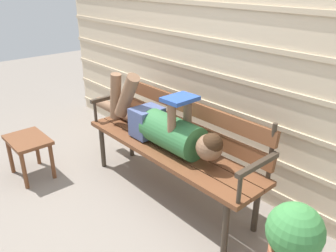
# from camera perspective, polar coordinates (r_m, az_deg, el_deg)

# --- Properties ---
(ground_plane) EXTENTS (12.00, 12.00, 0.00)m
(ground_plane) POSITION_cam_1_polar(r_m,az_deg,el_deg) (2.93, -0.92, -11.59)
(ground_plane) COLOR gray
(house_siding) EXTENTS (4.68, 0.08, 2.17)m
(house_siding) POSITION_cam_1_polar(r_m,az_deg,el_deg) (2.88, 8.31, 11.32)
(house_siding) COLOR beige
(house_siding) RESTS_ON ground
(park_bench) EXTENTS (1.71, 0.44, 0.85)m
(park_bench) POSITION_cam_1_polar(r_m,az_deg,el_deg) (2.75, 1.03, -2.28)
(park_bench) COLOR brown
(park_bench) RESTS_ON ground
(reclining_person) EXTENTS (1.69, 0.26, 0.54)m
(reclining_person) POSITION_cam_1_polar(r_m,az_deg,el_deg) (2.72, -1.18, 0.13)
(reclining_person) COLOR #33703D
(footstool) EXTENTS (0.44, 0.31, 0.38)m
(footstool) POSITION_cam_1_polar(r_m,az_deg,el_deg) (3.30, -22.22, -3.05)
(footstool) COLOR brown
(footstool) RESTS_ON ground
(potted_plant) EXTENTS (0.31, 0.31, 0.61)m
(potted_plant) POSITION_cam_1_polar(r_m,az_deg,el_deg) (2.09, 19.94, -18.50)
(potted_plant) COLOR #AD5B3D
(potted_plant) RESTS_ON ground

